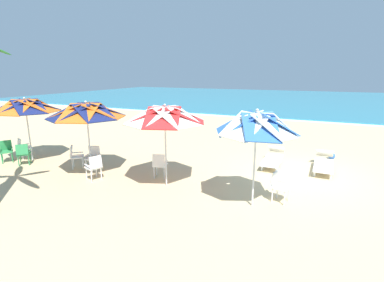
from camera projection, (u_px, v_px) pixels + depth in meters
The scene contains 18 objects.
ground_plane at pixel (301, 175), 10.08m from camera, with size 80.00×80.00×0.00m, color #D3B784.
sea at pixel (319, 100), 37.14m from camera, with size 80.00×36.00×0.10m, color teal.
surf_foam at pixel (313, 122), 20.96m from camera, with size 80.00×0.70×0.01m, color white.
beach_umbrella_0 at pixel (256, 125), 7.22m from camera, with size 2.16×2.16×2.66m.
plastic_chair_0 at pixel (279, 184), 7.93m from camera, with size 0.56×0.54×0.87m.
beach_umbrella_1 at pixel (165, 115), 8.64m from camera, with size 2.56×2.56×2.62m.
plastic_chair_1 at pixel (160, 164), 9.70m from camera, with size 0.55×0.57×0.87m.
beach_umbrella_2 at pixel (86, 111), 9.61m from camera, with size 2.61×2.61×2.62m.
plastic_chair_2 at pixel (93, 156), 10.59m from camera, with size 0.55×0.58×0.87m.
plastic_chair_3 at pixel (94, 166), 9.47m from camera, with size 0.59×0.57×0.87m.
plastic_chair_4 at pixel (75, 155), 10.70m from camera, with size 0.63×0.63×0.87m.
beach_umbrella_3 at pixel (25, 106), 11.24m from camera, with size 2.59×2.59×2.59m.
plastic_chair_5 at pixel (23, 153), 11.03m from camera, with size 0.63×0.63×0.87m.
plastic_chair_6 at pixel (23, 147), 11.93m from camera, with size 0.58×0.60×0.87m.
plastic_chair_7 at pixel (6, 150), 11.46m from camera, with size 0.63×0.62×0.87m.
sun_lounger_0 at pixel (324, 163), 10.49m from camera, with size 0.68×2.16×0.62m.
sun_lounger_1 at pixel (273, 158), 11.09m from camera, with size 0.64×2.15×0.62m.
beach_ball at pixel (332, 156), 11.88m from camera, with size 0.28×0.28×0.28m, color blue.
Camera 1 is at (0.42, -10.27, 3.54)m, focal length 26.58 mm.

